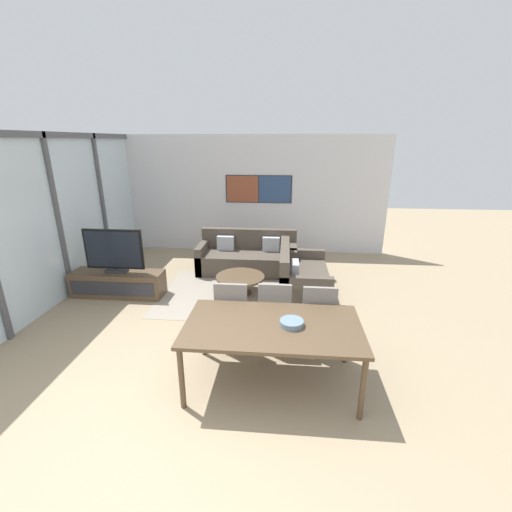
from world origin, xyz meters
name	(u,v)px	position (x,y,z in m)	size (l,w,h in m)	color
ground_plane	(174,438)	(0.00, 0.00, 0.00)	(24.00, 24.00, 0.00)	#9E896B
wall_back	(246,195)	(0.01, 5.87, 1.40)	(6.78, 0.09, 2.80)	silver
window_wall_left	(55,211)	(-2.88, 2.94, 1.53)	(0.07, 5.87, 2.80)	silver
area_rug	(241,294)	(0.21, 3.22, 0.00)	(2.86, 2.11, 0.01)	gray
tv_console	(118,283)	(-1.98, 2.99, 0.22)	(1.63, 0.48, 0.44)	brown
television	(114,251)	(-1.98, 2.99, 0.83)	(1.04, 0.20, 0.78)	#2D2D33
sofa_main	(248,258)	(0.21, 4.44, 0.28)	(2.06, 0.87, 0.85)	#51473D
sofa_side	(299,278)	(1.27, 3.40, 0.28)	(0.87, 1.59, 0.85)	#51473D
coffee_table	(240,280)	(0.21, 3.22, 0.27)	(0.88, 0.88, 0.35)	brown
dining_table	(273,329)	(0.88, 0.87, 0.70)	(1.93, 1.07, 0.76)	brown
dining_chair_left	(232,309)	(0.32, 1.60, 0.53)	(0.46, 0.46, 0.96)	gray
dining_chair_centre	(275,310)	(0.88, 1.64, 0.53)	(0.46, 0.46, 0.96)	gray
dining_chair_right	(318,313)	(1.45, 1.59, 0.53)	(0.46, 0.46, 0.96)	gray
fruit_bowl	(292,323)	(1.09, 0.86, 0.80)	(0.26, 0.26, 0.06)	slate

